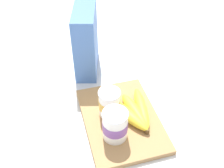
% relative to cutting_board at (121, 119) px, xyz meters
% --- Properties ---
extents(ground_plane, '(2.40, 2.40, 0.00)m').
position_rel_cutting_board_xyz_m(ground_plane, '(0.00, 0.00, -0.01)').
color(ground_plane, silver).
extents(cutting_board, '(0.32, 0.23, 0.02)m').
position_rel_cutting_board_xyz_m(cutting_board, '(0.00, 0.00, 0.00)').
color(cutting_board, '#A37A4C').
rests_on(cutting_board, ground_plane).
extents(cereal_box, '(0.21, 0.13, 0.24)m').
position_rel_cutting_board_xyz_m(cereal_box, '(0.30, 0.04, 0.11)').
color(cereal_box, '#4770B7').
rests_on(cereal_box, ground_plane).
extents(yogurt_cup_front, '(0.07, 0.07, 0.10)m').
position_rel_cutting_board_xyz_m(yogurt_cup_front, '(-0.06, 0.04, 0.06)').
color(yogurt_cup_front, white).
rests_on(yogurt_cup_front, cutting_board).
extents(yogurt_cup_back, '(0.07, 0.07, 0.09)m').
position_rel_cutting_board_xyz_m(yogurt_cup_back, '(0.03, 0.03, 0.05)').
color(yogurt_cup_back, white).
rests_on(yogurt_cup_back, cutting_board).
extents(banana_bunch, '(0.19, 0.14, 0.03)m').
position_rel_cutting_board_xyz_m(banana_bunch, '(0.00, -0.04, 0.03)').
color(banana_bunch, yellow).
rests_on(banana_bunch, cutting_board).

